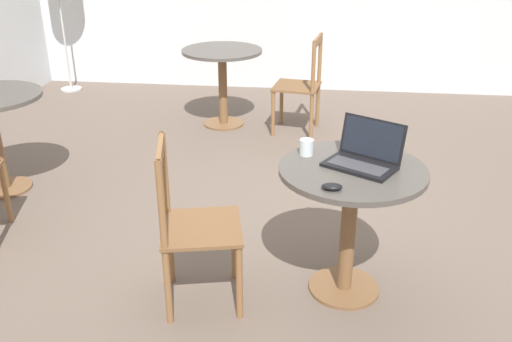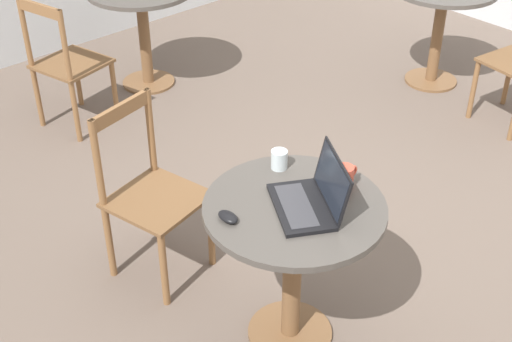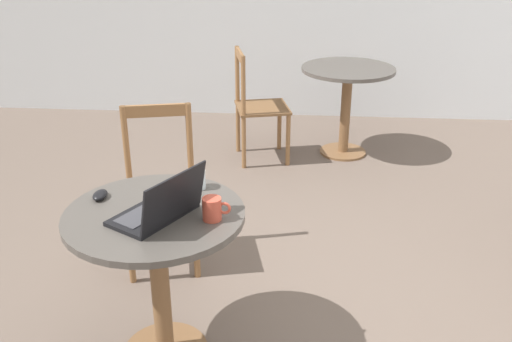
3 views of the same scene
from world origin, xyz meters
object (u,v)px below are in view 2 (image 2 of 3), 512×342
object	(u,v)px
chair_near_back	(150,195)
mug	(345,176)
chair_far_left	(66,65)
cafe_table_mid	(441,10)
cafe_table_near	(293,238)
drinking_glass	(279,159)
cafe_table_far	(142,11)
laptop	(311,198)
mouse	(228,217)

from	to	relation	value
chair_near_back	mug	bearing A→B (deg)	-62.83
mug	chair_far_left	bearing A→B (deg)	90.09
cafe_table_mid	cafe_table_near	bearing A→B (deg)	-156.62
drinking_glass	chair_far_left	bearing A→B (deg)	87.13
cafe_table_far	cafe_table_mid	bearing A→B (deg)	-41.14
laptop	drinking_glass	size ratio (longest dim) A/B	4.95
chair_near_back	mug	size ratio (longest dim) A/B	7.80
cafe_table_near	cafe_table_mid	xyz separation A→B (m)	(2.63, 1.14, 0.00)
cafe_table_near	chair_near_back	distance (m)	0.84
chair_far_left	mouse	distance (m)	2.37
cafe_table_near	cafe_table_far	xyz separation A→B (m)	(0.99, 2.57, 0.00)
chair_near_back	mouse	bearing A→B (deg)	-96.85
cafe_table_mid	mouse	size ratio (longest dim) A/B	7.69
mouse	chair_near_back	bearing A→B (deg)	83.15
cafe_table_far	chair_near_back	world-z (taller)	chair_near_back
cafe_table_far	cafe_table_near	bearing A→B (deg)	-111.05
chair_near_back	cafe_table_mid	bearing A→B (deg)	6.56
chair_far_left	mug	distance (m)	2.46
cafe_table_mid	drinking_glass	bearing A→B (deg)	-160.27
laptop	cafe_table_mid	bearing A→B (deg)	24.67
cafe_table_mid	drinking_glass	xyz separation A→B (m)	(-2.49, -0.89, 0.22)
cafe_table_mid	cafe_table_far	world-z (taller)	same
cafe_table_mid	laptop	distance (m)	2.86
laptop	cafe_table_far	bearing A→B (deg)	70.08
mouse	drinking_glass	world-z (taller)	drinking_glass
mug	drinking_glass	bearing A→B (deg)	111.32
cafe_table_far	chair_near_back	distance (m)	2.12
mug	cafe_table_mid	bearing A→B (deg)	26.40
cafe_table_near	chair_near_back	world-z (taller)	chair_near_back
cafe_table_near	cafe_table_mid	distance (m)	2.87
laptop	cafe_table_near	bearing A→B (deg)	126.26
mouse	laptop	bearing A→B (deg)	-27.89
laptop	mug	bearing A→B (deg)	2.99
cafe_table_mid	cafe_table_far	xyz separation A→B (m)	(-1.64, 1.44, 0.00)
chair_far_left	mouse	world-z (taller)	chair_far_left
cafe_table_far	chair_near_back	bearing A→B (deg)	-123.71
chair_near_back	mug	xyz separation A→B (m)	(0.44, -0.86, 0.35)
cafe_table_mid	mug	distance (m)	2.66
cafe_table_mid	chair_near_back	distance (m)	2.84
cafe_table_mid	chair_far_left	distance (m)	2.70
cafe_table_far	laptop	xyz separation A→B (m)	(-0.95, -2.63, 0.22)
chair_far_left	drinking_glass	bearing A→B (deg)	-92.87
cafe_table_far	laptop	size ratio (longest dim) A/B	1.78
cafe_table_near	drinking_glass	distance (m)	0.36
cafe_table_near	mouse	size ratio (longest dim) A/B	7.69
laptop	mouse	bearing A→B (deg)	152.11
mug	drinking_glass	distance (m)	0.31
chair_far_left	laptop	xyz separation A→B (m)	(-0.21, -2.45, 0.35)
mouse	drinking_glass	size ratio (longest dim) A/B	1.14
laptop	mug	world-z (taller)	laptop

